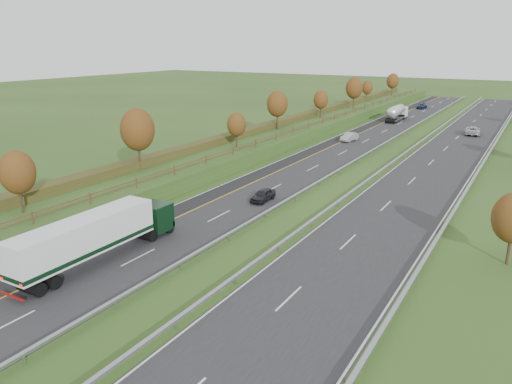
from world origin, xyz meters
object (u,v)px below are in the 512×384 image
box_lorry (96,236)px  car_oncoming (473,131)px  car_silver_mid (349,137)px  car_small_far (422,106)px  road_tanker (397,113)px  car_dark_near (263,195)px

box_lorry → car_oncoming: 80.99m
car_silver_mid → car_small_far: (0.97, 55.00, -0.09)m
box_lorry → car_small_far: (0.64, 115.60, -1.61)m
box_lorry → road_tanker: size_ratio=1.45×
road_tanker → car_silver_mid: road_tanker is taller
car_dark_near → car_small_far: car_small_far is taller
road_tanker → car_small_far: bearing=89.5°
car_dark_near → car_silver_mid: (-4.00, 39.52, 0.09)m
road_tanker → car_small_far: road_tanker is taller
box_lorry → car_oncoming: size_ratio=2.78×
car_silver_mid → car_oncoming: (18.62, 18.28, 0.05)m
box_lorry → car_silver_mid: 60.62m
car_dark_near → box_lorry: bearing=-100.4°
car_small_far → car_oncoming: car_oncoming is taller
car_silver_mid → road_tanker: bearing=95.5°
car_oncoming → box_lorry: bearing=70.5°
box_lorry → car_dark_near: box_lorry is taller
road_tanker → car_oncoming: road_tanker is taller
car_oncoming → road_tanker: bearing=-39.1°
car_silver_mid → car_oncoming: size_ratio=0.79×
car_dark_near → car_silver_mid: size_ratio=0.85×
box_lorry → car_dark_near: bearing=80.1°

